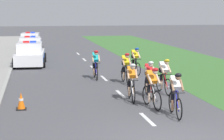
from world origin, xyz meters
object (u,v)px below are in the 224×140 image
Objects in this scene: police_car_nearest at (30,55)px; cyclist_lead at (176,93)px; cyclist_fourth at (149,78)px; cyclist_sixth at (126,67)px; police_car_second at (30,47)px; cyclist_fifth at (164,75)px; cyclist_eighth at (135,60)px; traffic_cone_near at (21,101)px; cyclist_third at (131,81)px; cyclist_second at (152,87)px; police_car_third at (31,42)px; cyclist_seventh at (96,64)px.

cyclist_lead is at bearing -70.55° from police_car_nearest.
cyclist_fourth is 1.00× the size of cyclist_sixth.
cyclist_sixth is 13.52m from police_car_second.
cyclist_fifth is 5.15m from cyclist_eighth.
traffic_cone_near is (-0.28, -16.96, -0.37)m from police_car_second.
cyclist_third is 0.39× the size of police_car_second.
cyclist_second is (-0.43, 1.29, 0.00)m from cyclist_lead.
cyclist_third is 4.31m from traffic_cone_near.
cyclist_sixth is at bearing 87.90° from cyclist_second.
cyclist_lead is 0.39× the size of police_car_second.
cyclist_fourth is at bearing -77.29° from police_car_third.
police_car_third is at bearing 90.01° from police_car_second.
traffic_cone_near is at bearing -90.94° from police_car_second.
cyclist_second is 1.00× the size of cyclist_fourth.
police_car_third is at bearing 101.17° from cyclist_lead.
cyclist_lead is 6.20m from cyclist_sixth.
cyclist_sixth is 1.00× the size of cyclist_eighth.
cyclist_eighth is at bearing -41.06° from police_car_nearest.
cyclist_seventh is at bearing 57.78° from traffic_cone_near.
cyclist_third is 1.00× the size of cyclist_fifth.
traffic_cone_near is at bearing -91.35° from police_car_nearest.
cyclist_sixth is 8.88m from police_car_nearest.
police_car_third reaches higher than traffic_cone_near.
cyclist_second is at bearing -92.10° from cyclist_sixth.
cyclist_sixth is at bearing -50.84° from cyclist_seventh.
cyclist_sixth is (-0.25, 6.19, 0.00)m from cyclist_lead.
cyclist_third is 1.00× the size of cyclist_eighth.
cyclist_lead is 0.38× the size of police_car_nearest.
police_car_nearest reaches higher than traffic_cone_near.
cyclist_sixth is at bearing 80.07° from cyclist_third.
police_car_second is at bearing 89.99° from police_car_nearest.
cyclist_fourth is 1.00× the size of cyclist_eighth.
police_car_third reaches higher than cyclist_sixth.
cyclist_seventh is at bearing 96.59° from cyclist_third.
cyclist_lead is 1.00× the size of cyclist_fifth.
cyclist_fifth is at bearing -74.87° from police_car_third.
police_car_nearest is (-4.61, 7.58, -0.11)m from cyclist_sixth.
police_car_second is (-4.86, 18.91, -0.11)m from cyclist_lead.
traffic_cone_near is at bearing -172.36° from cyclist_third.
cyclist_eighth is (0.08, 5.15, 0.00)m from cyclist_fifth.
cyclist_second is at bearing -118.48° from cyclist_fifth.
cyclist_second is 23.78m from police_car_third.
cyclist_second is 7.58m from cyclist_eighth.
cyclist_fifth is 2.69× the size of traffic_cone_near.
cyclist_third is 22.49m from police_car_third.
cyclist_fifth and cyclist_eighth have the same top height.
cyclist_lead is 2.67m from cyclist_third.
cyclist_second is 18.17m from police_car_second.
cyclist_seventh is (-2.32, 4.13, 0.00)m from cyclist_fifth.
police_car_nearest reaches higher than cyclist_second.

